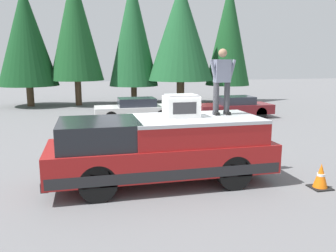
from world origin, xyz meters
The scene contains 12 objects.
ground_plane centered at (0.00, 0.00, 0.00)m, with size 90.00×90.00×0.00m, color slate.
pickup_truck centered at (-0.37, 0.25, 0.87)m, with size 2.01×5.54×1.65m.
compressor_unit centered at (-0.28, -0.28, 1.93)m, with size 0.65×0.84×0.56m.
person_on_truck_bed centered at (-0.17, -1.40, 2.55)m, with size 0.29×0.72×1.69m.
parked_car_maroon centered at (8.69, -5.76, 0.58)m, with size 1.64×4.10×1.16m.
parked_car_white centered at (9.07, -0.44, 0.58)m, with size 1.64×4.10×1.16m.
traffic_cone centered at (-1.67, -3.40, 0.29)m, with size 0.47×0.47×0.62m.
conifer_far_left centered at (15.72, -8.34, 5.03)m, with size 3.24×3.24×8.81m.
conifer_left centered at (15.18, -4.56, 5.03)m, with size 4.57×4.57×8.40m.
conifer_center_left centered at (16.67, -1.44, 5.11)m, with size 3.54×3.54×8.98m.
conifer_center_right centered at (16.25, 2.52, 5.37)m, with size 3.60×3.60×9.04m.
conifer_right centered at (16.45, 5.69, 4.66)m, with size 3.92×3.92×7.94m.
Camera 1 is at (-8.52, 2.03, 3.03)m, focal length 36.87 mm.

